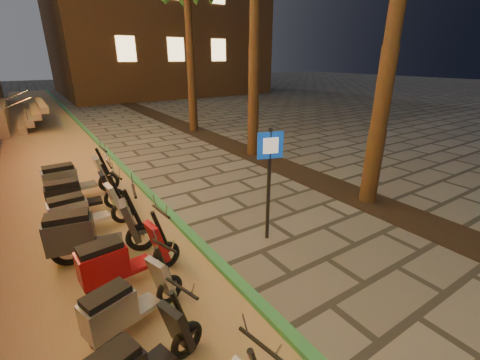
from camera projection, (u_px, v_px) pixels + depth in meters
ground at (330, 304)px, 4.73m from camera, size 120.00×120.00×0.00m
parking_strip at (58, 162)px, 11.18m from camera, size 3.40×60.00×0.01m
green_curb at (109, 153)px, 12.04m from camera, size 0.18×60.00×0.10m
planting_strip at (288, 168)px, 10.48m from camera, size 1.20×40.00×0.02m
pedestrian_sign at (269, 170)px, 5.95m from camera, size 0.48×0.17×2.24m
scooter_5 at (126, 305)px, 4.10m from camera, size 1.45×0.78×1.03m
scooter_6 at (120, 260)px, 4.92m from camera, size 1.62×0.60×1.14m
scooter_7 at (88, 233)px, 5.56m from camera, size 1.82×0.81×1.28m
scooter_8 at (83, 212)px, 6.45m from camera, size 1.65×0.58×1.16m
scooter_9 at (77, 196)px, 7.18m from camera, size 1.66×0.58×1.17m
scooter_10 at (73, 179)px, 8.03m from camera, size 1.78×0.62×1.26m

